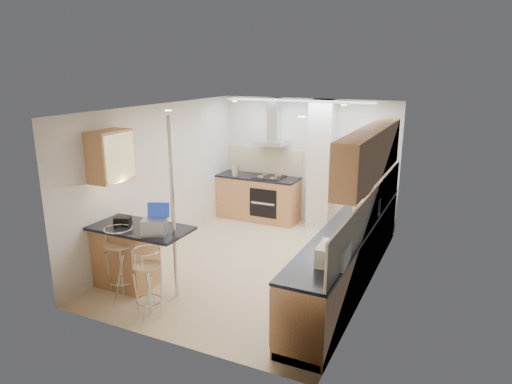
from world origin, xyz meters
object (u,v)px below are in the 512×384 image
at_px(laptop, 154,227).
at_px(bread_bin, 333,254).
at_px(bar_stool_near, 121,261).
at_px(bar_stool_end, 148,283).
at_px(microwave, 370,204).

xyz_separation_m(laptop, bread_bin, (2.38, 0.16, -0.02)).
relative_size(bar_stool_near, bar_stool_end, 1.10).
relative_size(microwave, bread_bin, 1.22).
bearing_deg(bar_stool_near, microwave, 54.39).
bearing_deg(bar_stool_end, microwave, -25.90).
relative_size(laptop, bread_bin, 0.73).
relative_size(microwave, laptop, 1.66).
relative_size(microwave, bar_stool_end, 0.57).
bearing_deg(laptop, microwave, 20.69).
height_order(bar_stool_end, bread_bin, bread_bin).
distance_m(bar_stool_near, bread_bin, 2.96).
distance_m(bar_stool_end, bread_bin, 2.36).
distance_m(microwave, laptop, 3.24).
height_order(bar_stool_near, bread_bin, bread_bin).
xyz_separation_m(microwave, bar_stool_near, (-2.88, -2.35, -0.56)).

